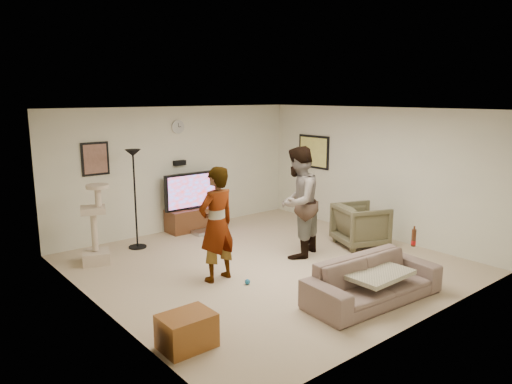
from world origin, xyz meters
TOP-DOWN VIEW (x-y plane):
  - floor at (0.00, 0.00)m, footprint 5.50×5.50m
  - ceiling at (0.00, 0.00)m, footprint 5.50×5.50m
  - wall_back at (0.00, 2.75)m, footprint 5.50×0.04m
  - wall_front at (0.00, -2.75)m, footprint 5.50×0.04m
  - wall_left at (-2.75, 0.00)m, footprint 0.04×5.50m
  - wall_right at (2.75, 0.00)m, footprint 0.04×5.50m
  - wall_clock at (0.00, 2.72)m, footprint 0.26×0.04m
  - wall_speaker at (0.00, 2.69)m, footprint 0.25×0.10m
  - picture_back at (-1.70, 2.73)m, footprint 0.42×0.03m
  - picture_right at (2.73, 1.60)m, footprint 0.03×0.78m
  - tv_stand at (0.16, 2.50)m, footprint 1.09×0.45m
  - console_box at (0.15, 2.11)m, footprint 0.40×0.30m
  - tv at (0.16, 2.50)m, footprint 1.23×0.08m
  - tv_screen at (0.16, 2.46)m, footprint 1.13×0.01m
  - floor_lamp at (-1.25, 2.14)m, footprint 0.32×0.32m
  - cat_tree at (-2.14, 1.82)m, footprint 0.54×0.54m
  - person_left at (-1.01, -0.06)m, footprint 0.66×0.47m
  - person_right at (0.67, -0.03)m, footprint 1.13×1.02m
  - sofa at (0.17, -2.00)m, footprint 2.03×0.92m
  - throw_blanket at (0.19, -2.00)m, footprint 0.91×0.71m
  - beer_bottle at (1.08, -2.00)m, footprint 0.06×0.06m
  - armchair at (1.97, -0.35)m, footprint 1.09×1.07m
  - side_table at (-2.40, -1.46)m, footprint 0.58×0.44m
  - toy_ball at (-0.79, -0.49)m, footprint 0.08×0.08m

SIDE VIEW (x-z plane):
  - floor at x=0.00m, z-range -0.02..0.00m
  - console_box at x=0.15m, z-range 0.00..0.07m
  - toy_ball at x=-0.79m, z-range 0.00..0.08m
  - side_table at x=-2.40m, z-range 0.00..0.38m
  - tv_stand at x=0.16m, z-range 0.00..0.46m
  - sofa at x=0.17m, z-range 0.00..0.58m
  - armchair at x=1.97m, z-range 0.00..0.77m
  - throw_blanket at x=0.19m, z-range 0.36..0.42m
  - cat_tree at x=-2.14m, z-range 0.00..1.32m
  - beer_bottle at x=1.08m, z-range 0.58..0.83m
  - tv at x=0.16m, z-range 0.46..1.19m
  - tv_screen at x=0.16m, z-range 0.50..1.14m
  - person_left at x=-1.01m, z-range 0.00..1.72m
  - floor_lamp at x=-1.25m, z-range 0.00..1.78m
  - person_right at x=0.67m, z-range 0.00..1.89m
  - wall_back at x=0.00m, z-range 0.00..2.50m
  - wall_front at x=0.00m, z-range 0.00..2.50m
  - wall_left at x=-2.75m, z-range 0.00..2.50m
  - wall_right at x=2.75m, z-range 0.00..2.50m
  - wall_speaker at x=0.00m, z-range 1.33..1.43m
  - picture_right at x=2.73m, z-range 1.19..1.81m
  - picture_back at x=-1.70m, z-range 1.34..1.86m
  - wall_clock at x=0.00m, z-range 1.97..2.23m
  - ceiling at x=0.00m, z-range 2.50..2.52m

